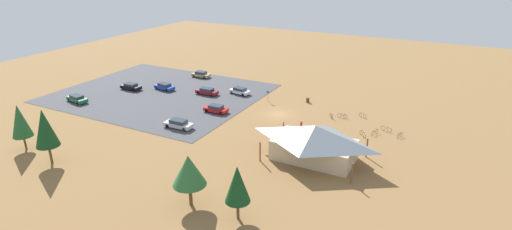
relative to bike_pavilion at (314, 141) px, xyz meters
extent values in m
plane|color=olive|center=(11.18, -12.89, -2.78)|extent=(160.00, 160.00, 0.00)
cube|color=#424247|center=(37.39, -12.43, -2.76)|extent=(39.39, 32.65, 0.05)
cube|color=#C6B28E|center=(0.00, 0.00, -1.37)|extent=(10.90, 6.12, 2.81)
pyramid|color=slate|center=(0.00, 0.00, 1.13)|extent=(12.92, 8.14, 2.18)
cylinder|color=brown|center=(-6.31, -3.92, -1.37)|extent=(0.20, 0.20, 2.81)
cylinder|color=brown|center=(6.31, -3.92, -1.37)|extent=(0.20, 0.20, 2.81)
cylinder|color=brown|center=(-6.31, 3.92, -1.37)|extent=(0.20, 0.20, 2.81)
cylinder|color=brown|center=(6.31, 3.92, -1.37)|extent=(0.20, 0.20, 2.81)
cylinder|color=brown|center=(8.81, -21.17, -2.33)|extent=(0.60, 0.60, 0.90)
cylinder|color=#99999E|center=(15.78, -18.08, -1.68)|extent=(0.08, 0.08, 2.20)
cube|color=#1959B2|center=(15.78, -18.08, -0.88)|extent=(0.56, 0.04, 0.40)
cylinder|color=brown|center=(38.02, 16.43, -1.74)|extent=(0.28, 0.28, 2.08)
cone|color=#235B2D|center=(38.02, 16.43, 1.70)|extent=(2.76, 2.76, 4.80)
cylinder|color=brown|center=(8.53, 16.76, -1.45)|extent=(0.40, 0.40, 2.66)
cone|color=#2D6633|center=(8.53, 16.76, 1.65)|extent=(3.79, 3.79, 3.54)
cylinder|color=brown|center=(2.54, 16.54, -1.68)|extent=(0.32, 0.32, 2.20)
cone|color=#14421E|center=(2.54, 16.54, 1.49)|extent=(2.71, 2.71, 4.15)
cylinder|color=brown|center=(31.08, 17.47, -1.48)|extent=(0.32, 0.32, 2.60)
cone|color=#14421E|center=(31.08, 17.47, 2.41)|extent=(3.06, 3.06, 5.18)
torus|color=black|center=(1.21, -16.47, -2.43)|extent=(0.69, 0.15, 0.69)
torus|color=black|center=(0.26, -16.62, -2.43)|extent=(0.69, 0.15, 0.69)
cylinder|color=#2347B7|center=(0.74, -16.54, -2.32)|extent=(0.88, 0.18, 0.04)
cylinder|color=#2347B7|center=(0.91, -16.51, -2.22)|extent=(0.04, 0.04, 0.43)
cube|color=black|center=(0.91, -16.51, -2.00)|extent=(0.21, 0.11, 0.05)
cylinder|color=#2347B7|center=(0.36, -16.60, -2.19)|extent=(0.04, 0.04, 0.49)
cylinder|color=black|center=(0.36, -16.60, -1.94)|extent=(0.11, 0.48, 0.03)
torus|color=black|center=(2.68, -15.96, -2.45)|extent=(0.42, 0.56, 0.66)
torus|color=black|center=(2.11, -15.17, -2.45)|extent=(0.42, 0.56, 0.66)
cylinder|color=black|center=(2.40, -15.57, -2.34)|extent=(0.56, 0.75, 0.04)
cylinder|color=black|center=(2.50, -15.71, -2.27)|extent=(0.04, 0.04, 0.37)
cube|color=black|center=(2.50, -15.71, -2.09)|extent=(0.18, 0.21, 0.05)
cylinder|color=black|center=(2.17, -15.25, -2.22)|extent=(0.04, 0.04, 0.46)
cylinder|color=black|center=(2.17, -15.25, -1.99)|extent=(0.41, 0.31, 0.03)
torus|color=black|center=(-5.52, -11.63, -2.43)|extent=(0.30, 0.67, 0.71)
torus|color=black|center=(-5.93, -12.64, -2.43)|extent=(0.30, 0.67, 0.71)
cylinder|color=orange|center=(-5.72, -12.14, -2.31)|extent=(0.41, 0.94, 0.04)
cylinder|color=orange|center=(-5.65, -11.95, -2.24)|extent=(0.04, 0.04, 0.38)
cube|color=black|center=(-5.65, -11.95, -2.05)|extent=(0.15, 0.22, 0.05)
cylinder|color=orange|center=(-5.89, -12.54, -2.19)|extent=(0.04, 0.04, 0.47)
cylinder|color=black|center=(-5.89, -12.54, -1.95)|extent=(0.46, 0.21, 0.03)
torus|color=black|center=(-4.60, -10.11, -2.41)|extent=(0.53, 0.57, 0.73)
torus|color=black|center=(-3.92, -10.85, -2.41)|extent=(0.53, 0.57, 0.73)
cylinder|color=yellow|center=(-4.26, -10.48, -2.29)|extent=(0.65, 0.70, 0.04)
cylinder|color=yellow|center=(-4.38, -10.35, -2.21)|extent=(0.04, 0.04, 0.41)
cube|color=black|center=(-4.38, -10.35, -2.01)|extent=(0.19, 0.20, 0.05)
cylinder|color=yellow|center=(-3.99, -10.78, -2.17)|extent=(0.04, 0.04, 0.48)
cylinder|color=black|center=(-3.99, -10.78, -1.93)|extent=(0.37, 0.35, 0.03)
torus|color=black|center=(-2.80, -18.16, -2.45)|extent=(0.61, 0.32, 0.65)
torus|color=black|center=(-1.91, -18.59, -2.45)|extent=(0.61, 0.32, 0.65)
cylinder|color=silver|center=(-2.36, -18.38, -2.35)|extent=(0.84, 0.43, 0.04)
cylinder|color=silver|center=(-2.52, -18.30, -2.25)|extent=(0.04, 0.04, 0.40)
cube|color=black|center=(-2.52, -18.30, -2.05)|extent=(0.21, 0.16, 0.05)
cylinder|color=silver|center=(-2.00, -18.55, -2.22)|extent=(0.04, 0.04, 0.46)
cylinder|color=black|center=(-2.00, -18.55, -1.99)|extent=(0.24, 0.45, 0.03)
torus|color=black|center=(-7.63, -14.11, -2.42)|extent=(0.71, 0.22, 0.73)
torus|color=black|center=(-6.57, -14.38, -2.42)|extent=(0.71, 0.22, 0.73)
cylinder|color=#B7B7BC|center=(-7.10, -14.24, -2.30)|extent=(0.99, 0.28, 0.04)
cylinder|color=#B7B7BC|center=(-7.29, -14.19, -2.22)|extent=(0.04, 0.04, 0.40)
cube|color=black|center=(-7.29, -14.19, -2.02)|extent=(0.21, 0.13, 0.05)
cylinder|color=#B7B7BC|center=(-6.68, -14.35, -2.20)|extent=(0.04, 0.04, 0.44)
cylinder|color=black|center=(-6.68, -14.35, -1.98)|extent=(0.15, 0.47, 0.03)
torus|color=black|center=(-9.60, -13.26, -2.44)|extent=(0.29, 0.65, 0.68)
torus|color=black|center=(-9.24, -12.36, -2.44)|extent=(0.29, 0.65, 0.68)
cylinder|color=red|center=(-9.42, -12.81, -2.33)|extent=(0.37, 0.85, 0.04)
cylinder|color=red|center=(-9.49, -12.97, -2.26)|extent=(0.04, 0.04, 0.37)
cube|color=black|center=(-9.49, -12.97, -2.07)|extent=(0.15, 0.22, 0.05)
cylinder|color=red|center=(-9.28, -12.45, -2.21)|extent=(0.04, 0.04, 0.46)
cylinder|color=black|center=(-9.28, -12.45, -1.98)|extent=(0.46, 0.21, 0.03)
cube|color=tan|center=(36.59, -25.73, -2.22)|extent=(4.28, 1.92, 0.59)
cube|color=#2D3842|center=(36.59, -25.73, -1.66)|extent=(2.41, 1.66, 0.53)
cylinder|color=black|center=(38.01, -24.90, -2.41)|extent=(0.65, 0.24, 0.64)
cylinder|color=black|center=(38.05, -26.49, -2.41)|extent=(0.65, 0.24, 0.64)
cylinder|color=black|center=(35.13, -24.96, -2.41)|extent=(0.65, 0.24, 0.64)
cylinder|color=black|center=(35.16, -26.56, -2.41)|extent=(0.65, 0.24, 0.64)
cube|color=white|center=(22.75, -19.40, -2.22)|extent=(4.43, 2.39, 0.59)
cube|color=#2D3842|center=(22.75, -19.40, -1.66)|extent=(2.57, 1.91, 0.53)
cylinder|color=black|center=(24.28, -18.83, -2.41)|extent=(0.67, 0.31, 0.64)
cylinder|color=black|center=(24.05, -20.39, -2.41)|extent=(0.67, 0.31, 0.64)
cylinder|color=black|center=(21.44, -18.41, -2.41)|extent=(0.67, 0.31, 0.64)
cylinder|color=black|center=(21.22, -19.97, -2.41)|extent=(0.67, 0.31, 0.64)
cube|color=maroon|center=(28.47, -16.11, -2.19)|extent=(4.63, 1.86, 0.64)
cube|color=#2D3842|center=(28.47, -16.11, -1.64)|extent=(2.61, 1.59, 0.47)
cylinder|color=black|center=(30.00, -15.31, -2.41)|extent=(0.65, 0.24, 0.64)
cylinder|color=black|center=(30.05, -16.81, -2.41)|extent=(0.65, 0.24, 0.64)
cylinder|color=black|center=(26.89, -15.40, -2.41)|extent=(0.65, 0.24, 0.64)
cylinder|color=black|center=(26.94, -16.90, -2.41)|extent=(0.65, 0.24, 0.64)
cube|color=#BCBCC1|center=(23.13, 0.06, -2.20)|extent=(4.85, 2.01, 0.63)
cube|color=#2D3842|center=(23.13, 0.06, -1.59)|extent=(2.74, 1.70, 0.58)
cylinder|color=black|center=(24.72, 0.92, -2.41)|extent=(0.65, 0.25, 0.64)
cylinder|color=black|center=(24.79, -0.65, -2.41)|extent=(0.65, 0.25, 0.64)
cylinder|color=black|center=(21.47, 0.77, -2.41)|extent=(0.65, 0.25, 0.64)
cylinder|color=black|center=(21.54, -0.80, -2.41)|extent=(0.65, 0.25, 0.64)
cube|color=#1E6B3D|center=(47.99, -0.96, -2.18)|extent=(4.95, 2.61, 0.66)
cube|color=#2D3842|center=(47.99, -0.96, -1.62)|extent=(2.87, 2.04, 0.47)
cylinder|color=black|center=(49.71, -0.45, -2.41)|extent=(0.67, 0.33, 0.64)
cylinder|color=black|center=(49.43, -2.02, -2.41)|extent=(0.67, 0.33, 0.64)
cylinder|color=black|center=(46.56, 0.11, -2.41)|extent=(0.67, 0.33, 0.64)
cylinder|color=black|center=(46.28, -1.46, -2.41)|extent=(0.67, 0.33, 0.64)
cube|color=red|center=(21.51, -8.64, -2.22)|extent=(4.35, 1.91, 0.59)
cube|color=#2D3842|center=(21.51, -8.64, -1.66)|extent=(2.45, 1.64, 0.53)
cylinder|color=black|center=(22.95, -7.81, -2.41)|extent=(0.65, 0.24, 0.64)
cylinder|color=black|center=(23.00, -9.39, -2.41)|extent=(0.65, 0.24, 0.64)
cylinder|color=black|center=(20.03, -7.89, -2.41)|extent=(0.65, 0.24, 0.64)
cylinder|color=black|center=(20.07, -9.46, -2.41)|extent=(0.65, 0.24, 0.64)
cube|color=black|center=(44.29, -11.41, -2.19)|extent=(4.50, 1.82, 0.65)
cube|color=#2D3842|center=(44.29, -11.41, -1.63)|extent=(2.53, 1.60, 0.47)
cylinder|color=black|center=(45.83, -10.63, -2.41)|extent=(0.64, 0.22, 0.64)
cylinder|color=black|center=(45.82, -12.21, -2.41)|extent=(0.64, 0.22, 0.64)
cylinder|color=black|center=(42.77, -10.61, -2.41)|extent=(0.64, 0.22, 0.64)
cylinder|color=black|center=(42.76, -12.19, -2.41)|extent=(0.64, 0.22, 0.64)
cube|color=#1E42B2|center=(38.10, -14.64, -2.20)|extent=(4.65, 2.40, 0.61)
cube|color=#2D3842|center=(38.10, -14.64, -1.64)|extent=(2.68, 1.93, 0.52)
cylinder|color=black|center=(39.70, -14.03, -2.41)|extent=(0.66, 0.30, 0.64)
cylinder|color=black|center=(39.50, -15.64, -2.41)|extent=(0.66, 0.30, 0.64)
cylinder|color=black|center=(36.70, -13.64, -2.41)|extent=(0.66, 0.30, 0.64)
cylinder|color=black|center=(36.49, -15.26, -2.41)|extent=(0.66, 0.30, 0.64)
cube|color=#2D3347|center=(5.02, -8.05, -2.35)|extent=(0.26, 0.33, 0.85)
cylinder|color=red|center=(5.02, -8.05, -1.59)|extent=(0.36, 0.36, 0.68)
sphere|color=tan|center=(5.02, -8.05, -1.13)|extent=(0.24, 0.24, 0.24)
camera|label=1|loc=(-15.70, 47.48, 23.52)|focal=28.22mm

